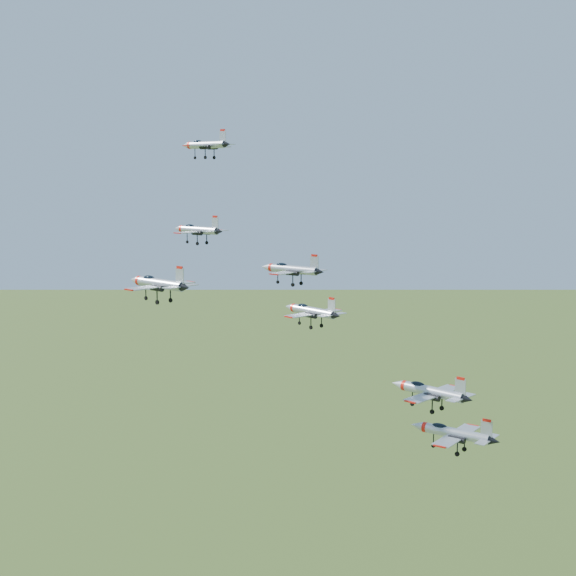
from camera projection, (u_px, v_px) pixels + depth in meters
The scene contains 7 objects.
jet_lead at pixel (205, 145), 139.96m from camera, with size 11.98×9.90×3.20m.
jet_left_high at pixel (197, 230), 126.40m from camera, with size 11.18×9.26×2.99m.
jet_right_high at pixel (158, 283), 119.18m from camera, with size 13.95×11.59×3.73m.
jet_left_low at pixel (291, 269), 129.52m from camera, with size 12.59×10.33×3.38m.
jet_right_low at pixel (311, 311), 109.78m from camera, with size 10.97×9.24×2.95m.
jet_trail at pixel (430, 391), 108.17m from camera, with size 13.00×10.83×3.47m.
jet_extra at pixel (453, 433), 114.04m from camera, with size 13.69×11.24×3.67m.
Camera 1 is at (81.65, -97.34, 144.28)m, focal length 50.00 mm.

